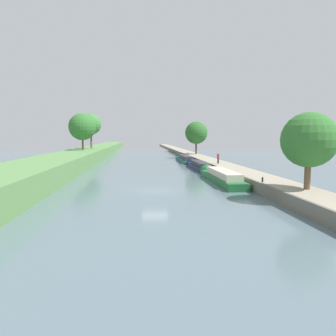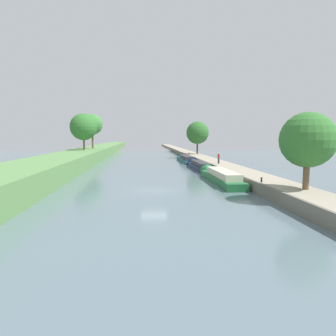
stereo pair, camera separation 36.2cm
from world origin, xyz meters
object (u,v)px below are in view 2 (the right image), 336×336
(mooring_bollard_near, at_px, (261,180))
(mooring_bollard_far, at_px, (189,153))
(narrowboat_teal, at_px, (185,159))
(narrowboat_green, at_px, (220,176))
(narrowboat_navy, at_px, (199,166))
(person_walking, at_px, (219,158))

(mooring_bollard_near, bearing_deg, mooring_bollard_far, 90.00)
(narrowboat_teal, relative_size, mooring_bollard_near, 34.53)
(narrowboat_green, bearing_deg, narrowboat_navy, 89.40)
(narrowboat_navy, height_order, person_walking, person_walking)
(narrowboat_green, height_order, person_walking, person_walking)
(narrowboat_green, relative_size, narrowboat_navy, 1.03)
(mooring_bollard_near, bearing_deg, narrowboat_green, 104.01)
(narrowboat_green, bearing_deg, mooring_bollard_near, -75.99)
(mooring_bollard_near, bearing_deg, narrowboat_navy, 94.79)
(narrowboat_teal, bearing_deg, narrowboat_green, -90.07)
(narrowboat_teal, distance_m, person_walking, 16.88)
(narrowboat_green, relative_size, mooring_bollard_near, 30.67)
(narrowboat_teal, relative_size, mooring_bollard_far, 34.53)
(narrowboat_teal, bearing_deg, mooring_bollard_far, 75.25)
(narrowboat_green, distance_m, person_walking, 11.97)
(narrowboat_navy, xyz_separation_m, mooring_bollard_near, (1.78, -21.26, 0.73))
(mooring_bollard_far, bearing_deg, narrowboat_green, -93.11)
(narrowboat_teal, xyz_separation_m, person_walking, (2.77, -16.59, 1.37))
(narrowboat_teal, height_order, person_walking, person_walking)
(narrowboat_green, height_order, mooring_bollard_near, mooring_bollard_near)
(narrowboat_navy, height_order, mooring_bollard_far, mooring_bollard_far)
(person_walking, height_order, mooring_bollard_near, person_walking)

